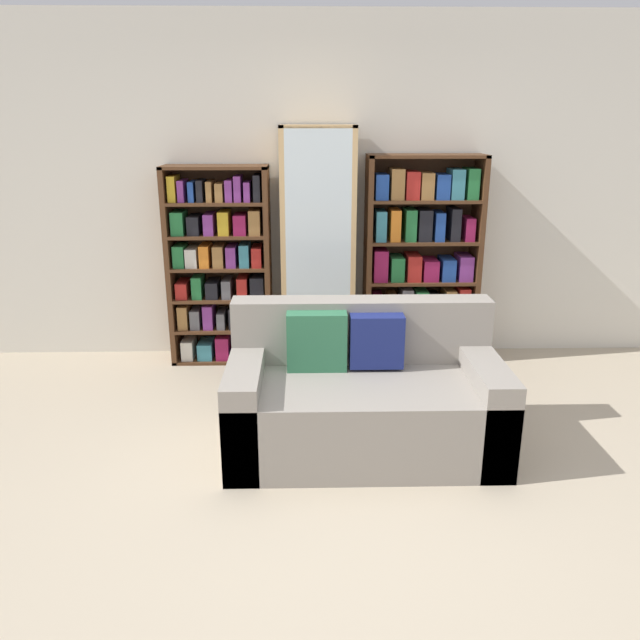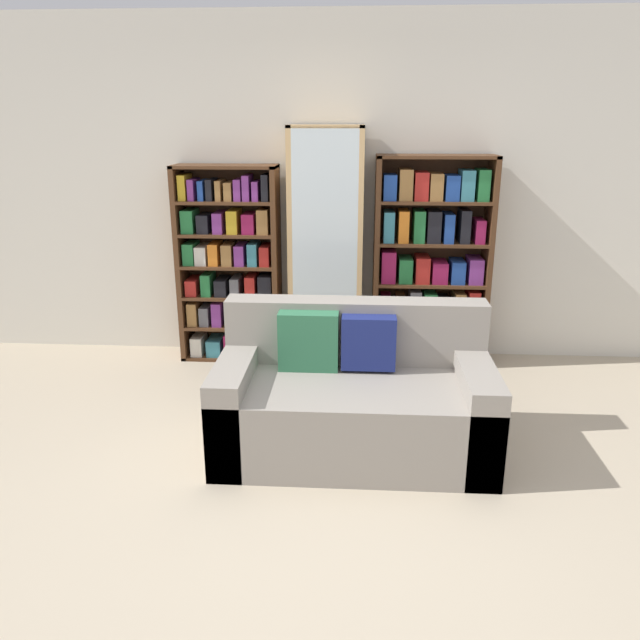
{
  "view_description": "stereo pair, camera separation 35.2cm",
  "coord_description": "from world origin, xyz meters",
  "px_view_note": "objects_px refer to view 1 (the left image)",
  "views": [
    {
      "loc": [
        -0.17,
        -2.68,
        1.91
      ],
      "look_at": [
        -0.08,
        1.43,
        0.58
      ],
      "focal_mm": 35.0,
      "sensor_mm": 36.0,
      "label": 1
    },
    {
      "loc": [
        0.18,
        -2.67,
        1.91
      ],
      "look_at": [
        -0.08,
        1.43,
        0.58
      ],
      "focal_mm": 35.0,
      "sensor_mm": 36.0,
      "label": 2
    }
  ],
  "objects_px": {
    "wine_bottle": "(404,377)",
    "bookshelf_left": "(220,268)",
    "couch": "(363,399)",
    "bookshelf_right": "(421,262)",
    "display_cabinet": "(318,249)"
  },
  "relations": [
    {
      "from": "wine_bottle",
      "to": "bookshelf_left",
      "type": "bearing_deg",
      "value": 149.14
    },
    {
      "from": "couch",
      "to": "bookshelf_right",
      "type": "height_order",
      "value": "bookshelf_right"
    },
    {
      "from": "couch",
      "to": "display_cabinet",
      "type": "bearing_deg",
      "value": 99.49
    },
    {
      "from": "bookshelf_right",
      "to": "wine_bottle",
      "type": "distance_m",
      "value": 1.08
    },
    {
      "from": "display_cabinet",
      "to": "wine_bottle",
      "type": "relative_size",
      "value": 4.61
    },
    {
      "from": "bookshelf_left",
      "to": "wine_bottle",
      "type": "height_order",
      "value": "bookshelf_left"
    },
    {
      "from": "couch",
      "to": "display_cabinet",
      "type": "height_order",
      "value": "display_cabinet"
    },
    {
      "from": "bookshelf_left",
      "to": "display_cabinet",
      "type": "bearing_deg",
      "value": -1.19
    },
    {
      "from": "display_cabinet",
      "to": "bookshelf_right",
      "type": "relative_size",
      "value": 1.13
    },
    {
      "from": "display_cabinet",
      "to": "bookshelf_right",
      "type": "xyz_separation_m",
      "value": [
        0.83,
        0.02,
        -0.11
      ]
    },
    {
      "from": "couch",
      "to": "bookshelf_right",
      "type": "relative_size",
      "value": 0.97
    },
    {
      "from": "bookshelf_left",
      "to": "bookshelf_right",
      "type": "distance_m",
      "value": 1.61
    },
    {
      "from": "bookshelf_left",
      "to": "wine_bottle",
      "type": "bearing_deg",
      "value": -30.86
    },
    {
      "from": "bookshelf_left",
      "to": "display_cabinet",
      "type": "relative_size",
      "value": 0.84
    },
    {
      "from": "wine_bottle",
      "to": "display_cabinet",
      "type": "bearing_deg",
      "value": 126.49
    }
  ]
}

